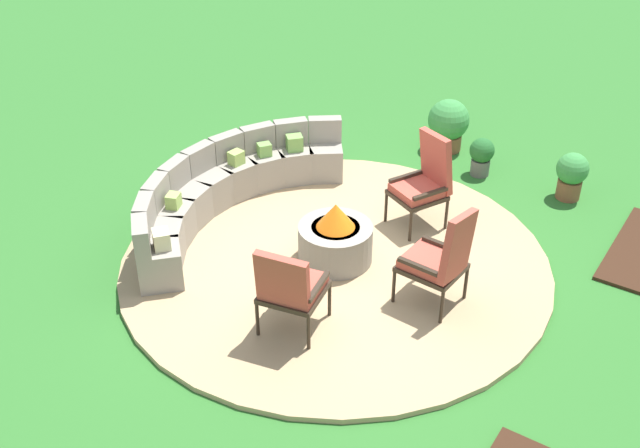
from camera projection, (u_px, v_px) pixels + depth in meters
name	position (u px, v px, depth m)	size (l,w,h in m)	color
ground_plane	(335.00, 264.00, 8.55)	(24.00, 24.00, 0.00)	#2D6B28
patio_circle	(335.00, 261.00, 8.54)	(4.71, 4.71, 0.06)	tan
fire_pit	(335.00, 239.00, 8.38)	(0.81, 0.81, 0.71)	gray
curved_stone_bench	(225.00, 191.00, 9.18)	(3.49, 1.31, 0.76)	gray
lounge_chair_front_left	(290.00, 286.00, 7.24)	(0.70, 0.67, 0.99)	#2D2319
lounge_chair_front_right	(441.00, 258.00, 7.57)	(0.60, 0.63, 1.13)	#2D2319
lounge_chair_back_left	(425.00, 180.00, 8.85)	(0.74, 0.72, 1.14)	#2D2319
potted_plant_0	(481.00, 155.00, 10.11)	(0.33, 0.33, 0.52)	#605B56
potted_plant_1	(572.00, 174.00, 9.58)	(0.40, 0.40, 0.61)	brown
potted_plant_2	(448.00, 123.00, 10.67)	(0.57, 0.57, 0.73)	brown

